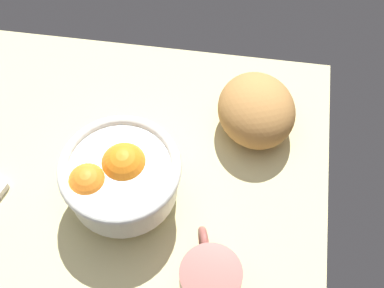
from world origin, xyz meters
TOP-DOWN VIEW (x-y plane):
  - ground_plane at (0.00, 0.00)cm, footprint 81.71×53.26cm
  - fruit_bowl at (7.89, -5.27)cm, footprint 18.67×18.67cm
  - bread_loaf at (27.77, 11.19)cm, footprint 17.08×17.98cm
  - mug at (23.56, -18.52)cm, footprint 8.83×12.67cm

SIDE VIEW (x-z plane):
  - ground_plane at x=0.00cm, z-range -3.00..0.00cm
  - mug at x=23.56cm, z-range 0.00..7.87cm
  - bread_loaf at x=27.77cm, z-range 0.00..9.63cm
  - fruit_bowl at x=7.89cm, z-range 0.71..12.03cm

